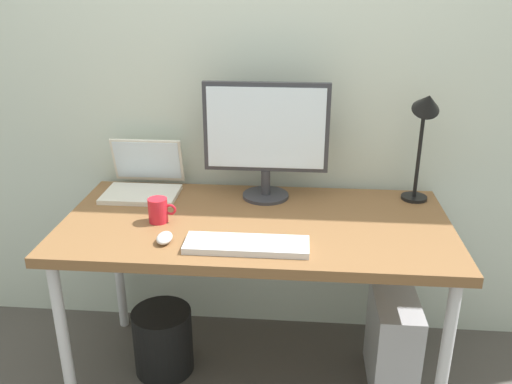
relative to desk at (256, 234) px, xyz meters
The scene contains 11 objects.
ground_plane 0.70m from the desk, ahead, with size 6.00×6.00×0.00m, color #4C4742.
back_wall 0.74m from the desk, 90.00° to the left, with size 4.40×0.04×2.60m, color silver.
desk is the anchor object (origin of this frame).
monitor 0.42m from the desk, 85.00° to the left, with size 0.52×0.20×0.50m.
laptop 0.59m from the desk, 153.33° to the left, with size 0.32×0.28×0.22m.
desk_lamp 0.82m from the desk, 20.22° to the left, with size 0.11×0.16×0.49m.
keyboard 0.25m from the desk, 93.18° to the right, with size 0.44×0.14×0.02m, color silver.
mouse 0.39m from the desk, 145.49° to the right, with size 0.06×0.09×0.03m, color silver.
coffee_mug 0.40m from the desk, behind, with size 0.11×0.08×0.10m.
computer_tower 0.76m from the desk, ahead, with size 0.18×0.36×0.42m, color #B2B2B7.
wastebasket 0.69m from the desk, behind, with size 0.26×0.26×0.30m, color black.
Camera 1 is at (0.16, -1.91, 1.65)m, focal length 37.67 mm.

